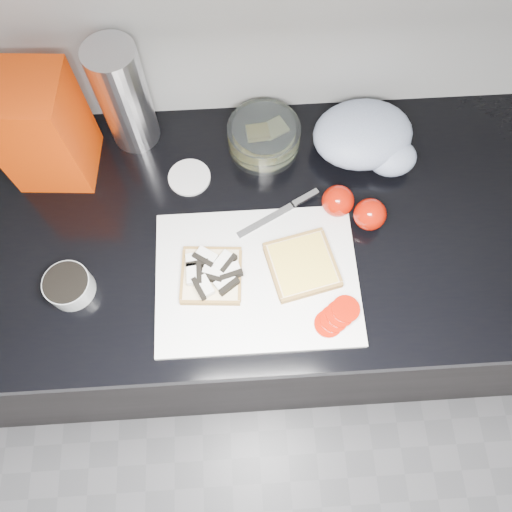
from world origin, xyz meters
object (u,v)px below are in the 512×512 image
at_px(cutting_board, 257,278).
at_px(steel_canister, 124,97).
at_px(bread_bag, 41,129).
at_px(glass_bowl, 264,137).

height_order(cutting_board, steel_canister, steel_canister).
bearing_deg(cutting_board, bread_bag, 144.12).
distance_m(cutting_board, glass_bowl, 0.32).
bearing_deg(glass_bowl, cutting_board, -96.19).
bearing_deg(cutting_board, steel_canister, 124.27).
bearing_deg(bread_bag, cutting_board, -31.69).
height_order(glass_bowl, bread_bag, bread_bag).
relative_size(cutting_board, bread_bag, 1.61).
xyz_separation_m(bread_bag, steel_canister, (0.16, 0.07, 0.00)).
xyz_separation_m(glass_bowl, steel_canister, (-0.28, 0.05, 0.09)).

